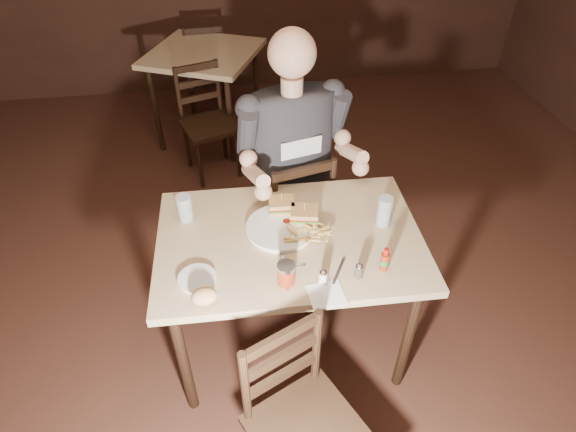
{
  "coord_description": "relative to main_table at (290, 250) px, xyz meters",
  "views": [
    {
      "loc": [
        -0.13,
        -1.29,
        2.23
      ],
      "look_at": [
        0.12,
        0.32,
        0.85
      ],
      "focal_mm": 30.0,
      "sensor_mm": 36.0,
      "label": 1
    }
  ],
  "objects": [
    {
      "name": "main_table",
      "position": [
        0.0,
        0.0,
        0.0
      ],
      "size": [
        1.2,
        0.82,
        0.77
      ],
      "rotation": [
        0.0,
        0.0,
        -0.03
      ],
      "color": "tan",
      "rests_on": "ground"
    },
    {
      "name": "fries_pile",
      "position": [
        0.08,
        -0.02,
        0.12
      ],
      "size": [
        0.24,
        0.17,
        0.04
      ],
      "primitive_type": null,
      "rotation": [
        0.0,
        0.0,
        -0.03
      ],
      "color": "#DCB661",
      "rests_on": "dinner_plate"
    },
    {
      "name": "chair_far",
      "position": [
        0.09,
        0.57,
        -0.25
      ],
      "size": [
        0.49,
        0.52,
        0.87
      ],
      "primitive_type": null,
      "rotation": [
        0.0,
        0.0,
        3.38
      ],
      "color": "black",
      "rests_on": "ground"
    },
    {
      "name": "salt_shaker",
      "position": [
        0.09,
        -0.28,
        0.11
      ],
      "size": [
        0.04,
        0.04,
        0.06
      ],
      "primitive_type": null,
      "rotation": [
        0.0,
        0.0,
        -0.03
      ],
      "color": "white",
      "rests_on": "main_table"
    },
    {
      "name": "knife",
      "position": [
        -0.05,
        -0.2,
        0.09
      ],
      "size": [
        0.02,
        0.21,
        0.01
      ],
      "primitive_type": "cube",
      "rotation": [
        0.0,
        0.0,
        -0.03
      ],
      "color": "silver",
      "rests_on": "napkin"
    },
    {
      "name": "syrup_dispenser",
      "position": [
        -0.06,
        -0.26,
        0.13
      ],
      "size": [
        0.08,
        0.08,
        0.1
      ],
      "primitive_type": null,
      "rotation": [
        0.0,
        0.0,
        -0.03
      ],
      "color": "maroon",
      "rests_on": "main_table"
    },
    {
      "name": "hot_sauce",
      "position": [
        0.35,
        -0.25,
        0.14
      ],
      "size": [
        0.04,
        0.04,
        0.12
      ],
      "primitive_type": null,
      "rotation": [
        0.0,
        0.0,
        -0.03
      ],
      "color": "maroon",
      "rests_on": "main_table"
    },
    {
      "name": "napkin",
      "position": [
        0.09,
        -0.35,
        0.08
      ],
      "size": [
        0.15,
        0.14,
        0.0
      ],
      "primitive_type": "cube",
      "rotation": [
        0.0,
        0.0,
        0.08
      ],
      "color": "white",
      "rests_on": "main_table"
    },
    {
      "name": "glass_left",
      "position": [
        -0.45,
        0.19,
        0.15
      ],
      "size": [
        0.07,
        0.07,
        0.13
      ],
      "primitive_type": "cylinder",
      "rotation": [
        0.0,
        0.0,
        -0.03
      ],
      "color": "silver",
      "rests_on": "main_table"
    },
    {
      "name": "room_shell",
      "position": [
        -0.12,
        -0.27,
        0.71
      ],
      "size": [
        7.0,
        7.0,
        7.0
      ],
      "color": "#311913",
      "rests_on": "ground"
    },
    {
      "name": "bg_chair_far",
      "position": [
        -0.34,
        2.78,
        -0.27
      ],
      "size": [
        0.4,
        0.44,
        0.83
      ],
      "primitive_type": null,
      "rotation": [
        0.0,
        0.0,
        3.19
      ],
      "color": "black",
      "rests_on": "ground"
    },
    {
      "name": "side_plate",
      "position": [
        -0.41,
        -0.2,
        0.09
      ],
      "size": [
        0.16,
        0.16,
        0.01
      ],
      "primitive_type": "cylinder",
      "rotation": [
        0.0,
        0.0,
        -0.03
      ],
      "color": "white",
      "rests_on": "main_table"
    },
    {
      "name": "fork",
      "position": [
        0.17,
        -0.24,
        0.09
      ],
      "size": [
        0.09,
        0.14,
        0.0
      ],
      "primitive_type": "cube",
      "rotation": [
        0.0,
        0.0,
        -0.53
      ],
      "color": "silver",
      "rests_on": "napkin"
    },
    {
      "name": "ketchup_dollop",
      "position": [
        -0.0,
        0.08,
        0.11
      ],
      "size": [
        0.04,
        0.04,
        0.01
      ],
      "primitive_type": "ellipsoid",
      "rotation": [
        0.0,
        0.0,
        -0.03
      ],
      "color": "maroon",
      "rests_on": "dinner_plate"
    },
    {
      "name": "bg_chair_near",
      "position": [
        -0.34,
        1.68,
        -0.27
      ],
      "size": [
        0.5,
        0.52,
        0.83
      ],
      "primitive_type": null,
      "rotation": [
        0.0,
        0.0,
        0.32
      ],
      "color": "black",
      "rests_on": "ground"
    },
    {
      "name": "chair_near",
      "position": [
        -0.04,
        -0.72,
        -0.26
      ],
      "size": [
        0.54,
        0.55,
        0.85
      ],
      "primitive_type": null,
      "rotation": [
        0.0,
        0.0,
        0.43
      ],
      "color": "black",
      "rests_on": "ground"
    },
    {
      "name": "bg_table",
      "position": [
        -0.34,
        2.23,
        -0.01
      ],
      "size": [
        1.06,
        1.06,
        0.77
      ],
      "rotation": [
        0.0,
        0.0,
        -0.43
      ],
      "color": "tan",
      "rests_on": "ground"
    },
    {
      "name": "sandwich_right",
      "position": [
        0.08,
        0.09,
        0.15
      ],
      "size": [
        0.14,
        0.13,
        0.1
      ],
      "primitive_type": null,
      "rotation": [
        0.0,
        0.0,
        -0.21
      ],
      "color": "tan",
      "rests_on": "dinner_plate"
    },
    {
      "name": "sandwich_left",
      "position": [
        -0.01,
        0.17,
        0.15
      ],
      "size": [
        0.12,
        0.1,
        0.1
      ],
      "primitive_type": null,
      "rotation": [
        0.0,
        0.0,
        -0.07
      ],
      "color": "tan",
      "rests_on": "dinner_plate"
    },
    {
      "name": "dinner_plate",
      "position": [
        -0.03,
        0.05,
        0.09
      ],
      "size": [
        0.32,
        0.32,
        0.02
      ],
      "primitive_type": "cylinder",
      "rotation": [
        0.0,
        0.0,
        -0.03
      ],
      "color": "white",
      "rests_on": "main_table"
    },
    {
      "name": "pepper_shaker",
      "position": [
        0.24,
        -0.28,
        0.12
      ],
      "size": [
        0.04,
        0.04,
        0.06
      ],
      "primitive_type": null,
      "rotation": [
        0.0,
        0.0,
        -0.03
      ],
      "color": "#38332D",
      "rests_on": "main_table"
    },
    {
      "name": "diner",
      "position": [
        0.11,
        0.51,
        0.29
      ],
      "size": [
        0.7,
        0.6,
        1.04
      ],
      "primitive_type": null,
      "rotation": [
        0.0,
        0.0,
        0.24
      ],
      "color": "#29282C",
      "rests_on": "chair_far"
    },
    {
      "name": "glass_right",
      "position": [
        0.43,
        0.02,
        0.16
      ],
      "size": [
        0.07,
        0.07,
        0.15
      ],
      "primitive_type": "cylinder",
      "rotation": [
        0.0,
        0.0,
        -0.03
      ],
      "color": "silver",
      "rests_on": "main_table"
    },
    {
      "name": "bread_roll",
      "position": [
        -0.38,
        -0.32,
        0.12
      ],
      "size": [
        0.1,
        0.09,
        0.06
      ],
      "primitive_type": "ellipsoid",
      "rotation": [
        0.0,
        0.0,
        -0.03
      ],
      "color": "tan",
      "rests_on": "side_plate"
    }
  ]
}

